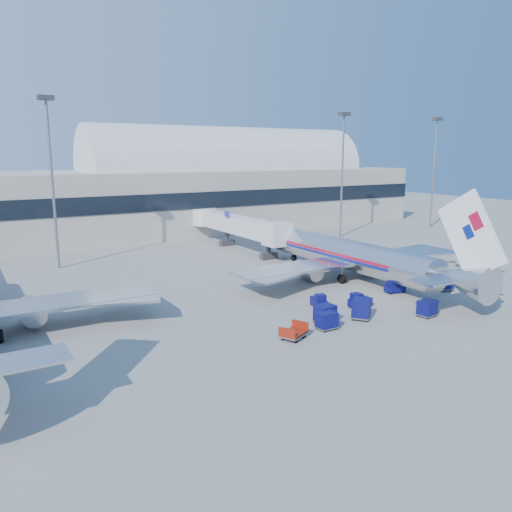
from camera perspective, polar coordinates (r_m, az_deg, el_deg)
ground at (r=53.67m, az=6.25°, el=-4.98°), size 260.00×260.00×0.00m
terminal at (r=98.54m, az=-20.91°, el=6.32°), size 170.00×28.15×21.00m
airliner_main at (r=62.60m, az=11.06°, el=0.02°), size 32.00×37.26×12.07m
jetbridge_near at (r=82.26m, az=-2.62°, el=3.66°), size 4.40×27.50×6.25m
mast_west at (r=71.56m, az=-22.45°, el=10.36°), size 2.00×1.20×22.60m
mast_east at (r=93.72m, az=9.89°, el=11.13°), size 2.00×1.20×22.60m
mast_far_east at (r=111.76m, az=19.76°, el=10.67°), size 2.00×1.20×22.60m
barrier_near at (r=67.05m, az=17.49°, el=-1.71°), size 3.00×0.55×0.90m
barrier_mid at (r=69.53m, az=19.29°, el=-1.36°), size 3.00×0.55×0.90m
barrier_far at (r=72.07m, az=20.96°, el=-1.04°), size 3.00×0.55×0.90m
tug_lead at (r=51.58m, az=11.73°, el=-5.03°), size 2.39×1.24×1.54m
tug_right at (r=57.86m, az=15.51°, el=-3.45°), size 2.39×1.61×1.43m
tug_left at (r=50.83m, az=7.20°, el=-5.14°), size 1.84×2.55×1.50m
cart_train_a at (r=48.13m, az=11.95°, el=-5.86°), size 2.69×2.60×1.88m
cart_train_b at (r=46.38m, az=7.90°, el=-6.54°), size 2.07×1.68×1.67m
cart_train_c at (r=44.78m, az=8.07°, el=-7.28°), size 1.79×1.37×1.57m
cart_solo_near at (r=50.46m, az=18.98°, el=-5.64°), size 1.94×1.58×1.57m
cart_solo_far at (r=60.50m, az=20.54°, el=-2.82°), size 2.43×2.14×1.79m
cart_open_red at (r=42.40m, az=4.31°, el=-8.84°), size 2.81×2.47×0.63m
ramp_worker at (r=56.76m, az=24.52°, el=-4.25°), size 0.45×0.61×1.54m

